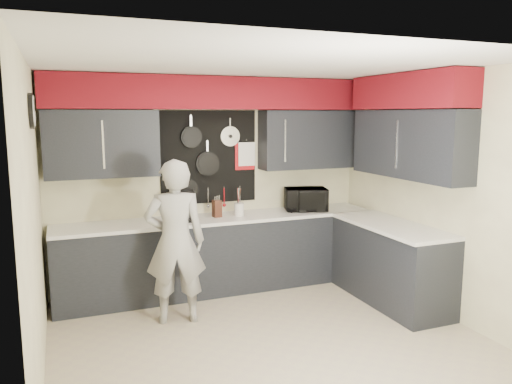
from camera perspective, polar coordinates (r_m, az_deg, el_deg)
name	(u,v)px	position (r m, az deg, el deg)	size (l,w,h in m)	color
ground	(266,337)	(5.08, 1.17, -16.22)	(4.00, 4.00, 0.00)	tan
back_wall_assembly	(216,126)	(6.11, -4.57, 7.52)	(4.00, 0.36, 2.60)	#EEEDB8
right_wall_assembly	(412,133)	(5.79, 17.44, 6.40)	(0.36, 3.50, 2.60)	#EEEDB8
left_wall_assembly	(34,219)	(4.33, -23.99, -2.79)	(0.05, 3.50, 2.60)	#EEEDB8
base_cabinets	(267,256)	(6.07, 1.32, -7.33)	(3.95, 2.20, 0.92)	black
microwave	(306,199)	(6.47, 5.71, -0.84)	(0.52, 0.36, 0.29)	black
knife_block	(217,209)	(6.05, -4.49, -1.91)	(0.09, 0.09, 0.21)	#321A10
utensil_crock	(239,209)	(6.12, -1.95, -1.99)	(0.12, 0.12, 0.16)	silver
coffee_maker	(184,205)	(5.88, -8.22, -1.46)	(0.25, 0.28, 0.36)	black
person	(175,242)	(5.22, -9.21, -5.64)	(0.62, 0.41, 1.71)	#9F9F9D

